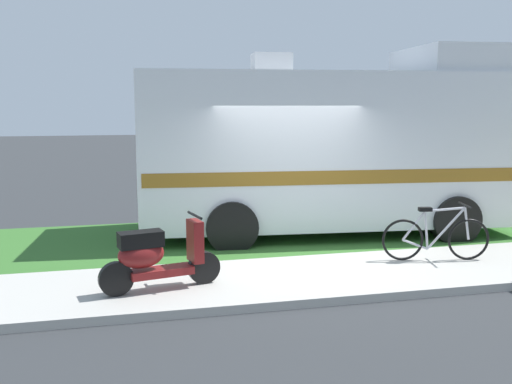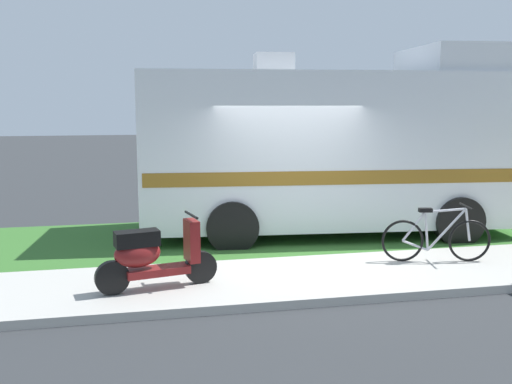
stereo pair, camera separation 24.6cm
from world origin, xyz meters
name	(u,v)px [view 2 (the right image)]	position (x,y,z in m)	size (l,w,h in m)	color
ground_plane	(296,260)	(0.00, 0.00, 0.00)	(80.00, 80.00, 0.00)	#2D3033
sidewalk	(319,278)	(0.00, -1.20, 0.06)	(24.00, 2.00, 0.12)	#ADAAA3
grass_strip	(275,237)	(0.00, 1.50, 0.04)	(24.00, 3.40, 0.08)	#336628
motorhome_rv	(333,147)	(1.16, 1.64, 1.71)	(7.12, 3.01, 3.59)	silver
scooter	(153,255)	(-2.34, -1.40, 0.58)	(1.60, 0.61, 0.97)	black
bicycle	(436,238)	(1.96, -0.93, 0.49)	(1.65, 0.54, 0.88)	black
pickup_truck_near	(496,160)	(7.48, 5.70, 0.96)	(5.82, 2.36, 1.81)	#1E478C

